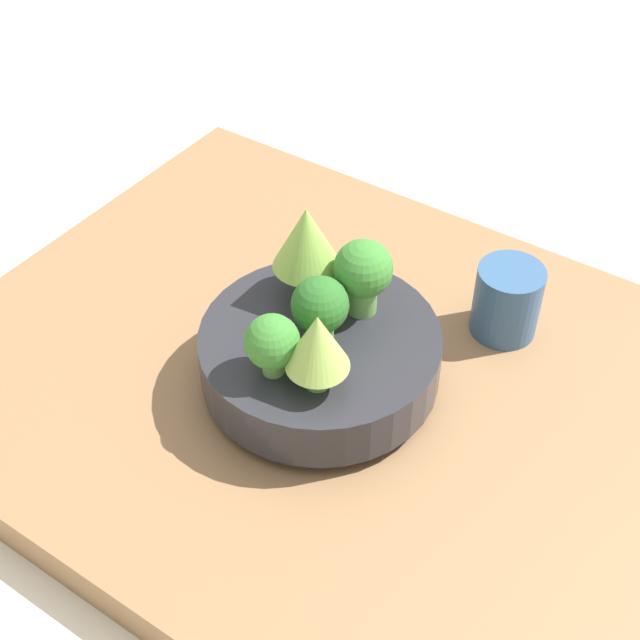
{
  "coord_description": "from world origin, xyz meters",
  "views": [
    {
      "loc": [
        0.32,
        -0.53,
        0.71
      ],
      "look_at": [
        -0.03,
        -0.02,
        0.14
      ],
      "focal_mm": 50.0,
      "sensor_mm": 36.0,
      "label": 1
    }
  ],
  "objects": [
    {
      "name": "ground_plane",
      "position": [
        0.0,
        0.0,
        0.0
      ],
      "size": [
        6.0,
        6.0,
        0.0
      ],
      "primitive_type": "plane",
      "color": "beige"
    },
    {
      "name": "table",
      "position": [
        0.0,
        0.0,
        0.02
      ],
      "size": [
        0.85,
        0.62,
        0.05
      ],
      "color": "olive",
      "rests_on": "ground_plane"
    },
    {
      "name": "bowl",
      "position": [
        -0.03,
        -0.02,
        0.09
      ],
      "size": [
        0.24,
        0.24,
        0.07
      ],
      "color": "#28282D",
      "rests_on": "table"
    },
    {
      "name": "broccoli_floret_center",
      "position": [
        -0.03,
        -0.02,
        0.15
      ],
      "size": [
        0.06,
        0.06,
        0.07
      ],
      "color": "#609347",
      "rests_on": "bowl"
    },
    {
      "name": "broccoli_floret_back",
      "position": [
        -0.01,
        0.03,
        0.16
      ],
      "size": [
        0.06,
        0.06,
        0.08
      ],
      "color": "#609347",
      "rests_on": "bowl"
    },
    {
      "name": "broccoli_floret_front",
      "position": [
        -0.04,
        -0.08,
        0.15
      ],
      "size": [
        0.05,
        0.05,
        0.06
      ],
      "color": "#6BA34C",
      "rests_on": "bowl"
    },
    {
      "name": "romanesco_piece_far",
      "position": [
        -0.07,
        0.02,
        0.18
      ],
      "size": [
        0.07,
        0.07,
        0.1
      ],
      "color": "#6BA34C",
      "rests_on": "bowl"
    },
    {
      "name": "romanesco_piece_near",
      "position": [
        0.01,
        -0.07,
        0.17
      ],
      "size": [
        0.06,
        0.06,
        0.08
      ],
      "color": "#6BA34C",
      "rests_on": "bowl"
    },
    {
      "name": "cup",
      "position": [
        0.09,
        0.16,
        0.09
      ],
      "size": [
        0.07,
        0.07,
        0.08
      ],
      "color": "#33567F",
      "rests_on": "table"
    }
  ]
}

